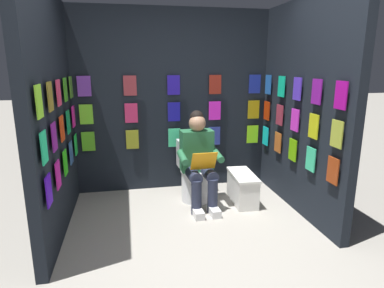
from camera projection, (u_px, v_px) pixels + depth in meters
ground_plane at (207, 265)px, 2.95m from camera, size 30.00×30.00×0.00m
display_wall_back at (173, 102)px, 4.58m from camera, size 2.77×0.14×2.48m
display_wall_left at (302, 109)px, 3.86m from camera, size 0.14×1.97×2.48m
display_wall_right at (52, 116)px, 3.33m from camera, size 0.14×1.97×2.48m
toilet at (195, 174)px, 4.35m from camera, size 0.41×0.56×0.77m
person_reading at (199, 159)px, 4.07m from camera, size 0.54×0.69×1.19m
comic_longbox_near at (242, 188)px, 4.24m from camera, size 0.31×0.64×0.39m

